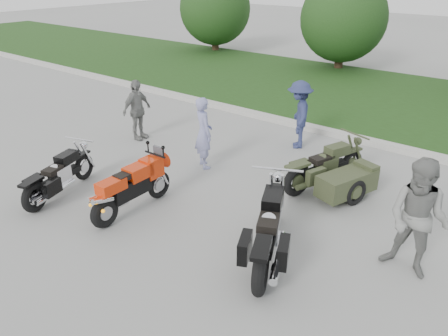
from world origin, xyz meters
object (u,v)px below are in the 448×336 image
Objects in this scene: cruiser_right at (269,233)px; person_back at (137,110)px; cruiser_left at (57,178)px; person_stripe at (204,133)px; cruiser_sidecar at (336,177)px; person_denim at (299,115)px; person_grey at (418,219)px; sportbike_red at (131,187)px.

person_back is (-5.64, 2.28, 0.31)m from cruiser_right.
person_stripe reaches higher than cruiser_left.
person_denim reaches higher than cruiser_sidecar.
cruiser_right is 2.67m from cruiser_sidecar.
person_stripe is at bearing -56.37° from person_denim.
person_grey reaches higher than person_denim.
sportbike_red is 2.45m from person_stripe.
sportbike_red is 0.97× the size of cruiser_left.
sportbike_red is 0.83× the size of cruiser_right.
cruiser_left is 1.17× the size of person_denim.
sportbike_red is 0.90× the size of cruiser_sidecar.
person_denim reaches higher than cruiser_right.
cruiser_left is 5.86m from person_denim.
cruiser_right is 4.90m from person_denim.
person_grey reaches higher than cruiser_right.
cruiser_sidecar is 1.35× the size of person_back.
person_grey is at bearing 16.77° from person_denim.
person_grey is at bearing -20.66° from cruiser_sidecar.
cruiser_sidecar is 1.31× the size of person_stripe.
person_back is (-2.54, 0.24, -0.02)m from person_stripe.
sportbike_red is 3.90m from person_back.
person_back is at bearing 93.02° from cruiser_left.
person_stripe reaches higher than cruiser_sidecar.
cruiser_sidecar is at bearing 46.84° from sportbike_red.
person_denim is (1.07, 2.40, 0.03)m from person_stripe.
sportbike_red is 4.06m from cruiser_sidecar.
person_back reaches higher than cruiser_right.
cruiser_sidecar is 1.26× the size of person_denim.
person_denim is 4.20m from person_back.
person_stripe is 2.55m from person_back.
cruiser_right is at bearing -6.39° from cruiser_left.
cruiser_left is at bearing -159.14° from person_grey.
person_stripe is 2.63m from person_denim.
person_grey is 5.14m from person_denim.
sportbike_red is 4.89m from person_denim.
person_denim reaches higher than person_back.
cruiser_left is at bearing -122.61° from cruiser_sidecar.
person_stripe is 0.96× the size of person_denim.
person_back is at bearing -91.45° from person_denim.
person_back is (-5.52, -0.38, 0.40)m from cruiser_sidecar.
sportbike_red is at bearing -113.30° from cruiser_sidecar.
person_denim is at bearing 88.86° from cruiser_right.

